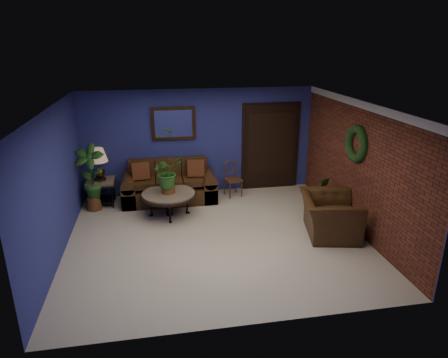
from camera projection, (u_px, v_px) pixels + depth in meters
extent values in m
plane|color=beige|center=(217.00, 237.00, 7.59)|extent=(5.50, 5.50, 0.00)
cube|color=navy|center=(199.00, 142.00, 9.49)|extent=(5.50, 0.04, 2.50)
cube|color=navy|center=(55.00, 185.00, 6.71)|extent=(0.04, 5.00, 2.50)
cube|color=maroon|center=(358.00, 167.00, 7.63)|extent=(0.04, 5.00, 2.50)
cube|color=white|center=(216.00, 106.00, 6.75)|extent=(5.50, 5.00, 0.02)
cube|color=white|center=(364.00, 105.00, 7.23)|extent=(0.03, 5.00, 0.14)
cube|color=#402912|center=(173.00, 124.00, 9.20)|extent=(1.02, 0.06, 0.77)
cube|color=black|center=(270.00, 147.00, 9.82)|extent=(1.44, 0.06, 2.18)
torus|color=black|center=(356.00, 144.00, 7.51)|extent=(0.16, 0.72, 0.72)
cube|color=#422912|center=(170.00, 194.00, 9.25)|extent=(2.13, 0.92, 0.35)
cube|color=#422912|center=(168.00, 176.00, 9.46)|extent=(1.82, 0.25, 0.87)
cube|color=#422912|center=(142.00, 183.00, 8.99)|extent=(0.59, 0.63, 0.14)
cube|color=#422912|center=(169.00, 181.00, 9.09)|extent=(0.59, 0.63, 0.14)
cube|color=#422912|center=(196.00, 180.00, 9.19)|extent=(0.59, 0.63, 0.14)
cube|color=#422912|center=(129.00, 193.00, 9.08)|extent=(0.31, 0.92, 0.48)
cube|color=#422912|center=(209.00, 188.00, 9.38)|extent=(0.31, 0.92, 0.48)
cube|color=#5F3117|center=(141.00, 171.00, 8.94)|extent=(0.39, 0.12, 0.39)
cube|color=#5F3117|center=(196.00, 168.00, 9.14)|extent=(0.39, 0.12, 0.39)
cylinder|color=#57514C|center=(168.00, 194.00, 8.40)|extent=(1.12, 1.12, 0.05)
cylinder|color=black|center=(169.00, 195.00, 8.41)|extent=(1.19, 1.19, 0.05)
cylinder|color=black|center=(169.00, 205.00, 8.48)|extent=(0.14, 0.14, 0.46)
cube|color=#57514C|center=(100.00, 181.00, 8.92)|extent=(0.60, 0.60, 0.05)
cube|color=black|center=(101.00, 183.00, 8.93)|extent=(0.64, 0.64, 0.04)
cube|color=black|center=(102.00, 199.00, 9.07)|extent=(0.54, 0.54, 0.03)
cylinder|color=black|center=(88.00, 198.00, 8.74)|extent=(0.03, 0.03, 0.56)
cylinder|color=black|center=(112.00, 196.00, 8.82)|extent=(0.03, 0.03, 0.56)
cylinder|color=black|center=(92.00, 190.00, 9.21)|extent=(0.03, 0.03, 0.56)
cylinder|color=black|center=(114.00, 188.00, 9.29)|extent=(0.03, 0.03, 0.56)
cylinder|color=#402912|center=(100.00, 179.00, 8.90)|extent=(0.26, 0.26, 0.05)
sphere|color=#402912|center=(100.00, 174.00, 8.86)|extent=(0.23, 0.23, 0.23)
cylinder|color=#402912|center=(99.00, 165.00, 8.80)|extent=(0.03, 0.03, 0.30)
cone|color=#A27B5A|center=(98.00, 156.00, 8.72)|extent=(0.43, 0.43, 0.30)
cube|color=#523017|center=(233.00, 180.00, 9.48)|extent=(0.44, 0.44, 0.04)
torus|color=#523017|center=(230.00, 167.00, 9.52)|extent=(0.34, 0.12, 0.34)
cylinder|color=#523017|center=(230.00, 191.00, 9.35)|extent=(0.03, 0.03, 0.38)
cylinder|color=#523017|center=(242.00, 189.00, 9.47)|extent=(0.03, 0.03, 0.38)
cylinder|color=#523017|center=(224.00, 187.00, 9.62)|extent=(0.03, 0.03, 0.38)
cylinder|color=#523017|center=(236.00, 185.00, 9.74)|extent=(0.03, 0.03, 0.38)
imported|color=#422912|center=(329.00, 215.00, 7.61)|extent=(1.26, 1.38, 0.77)
cylinder|color=brown|center=(168.00, 189.00, 8.36)|extent=(0.28, 0.28, 0.18)
imported|color=#1D4A17|center=(167.00, 172.00, 8.24)|extent=(0.75, 0.70, 0.67)
cylinder|color=brown|center=(319.00, 209.00, 8.61)|extent=(0.26, 0.26, 0.20)
imported|color=#1D4A17|center=(320.00, 192.00, 8.47)|extent=(0.41, 0.34, 0.70)
cylinder|color=brown|center=(94.00, 203.00, 8.80)|extent=(0.34, 0.34, 0.30)
imported|color=#1D4A17|center=(90.00, 172.00, 8.56)|extent=(0.73, 0.59, 1.22)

